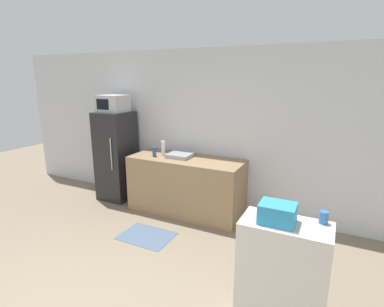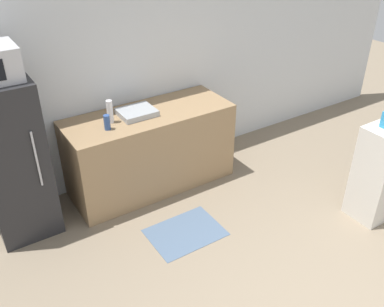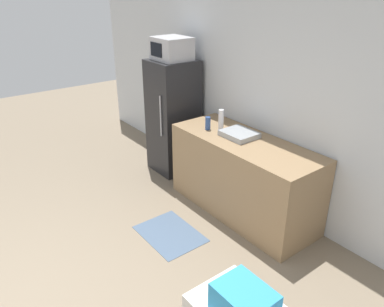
# 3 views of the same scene
# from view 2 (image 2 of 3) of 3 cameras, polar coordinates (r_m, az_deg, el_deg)

# --- Properties ---
(wall_back) EXTENTS (8.00, 0.06, 2.60)m
(wall_back) POSITION_cam_2_polar(r_m,az_deg,el_deg) (4.86, -6.38, 11.72)
(wall_back) COLOR silver
(wall_back) RESTS_ON ground_plane
(refrigerator) EXTENTS (0.56, 0.61, 1.57)m
(refrigerator) POSITION_cam_2_polar(r_m,az_deg,el_deg) (4.31, -22.75, -0.85)
(refrigerator) COLOR #232326
(refrigerator) RESTS_ON ground_plane
(counter) EXTENTS (1.83, 0.70, 0.91)m
(counter) POSITION_cam_2_polar(r_m,az_deg,el_deg) (4.81, -5.56, 0.50)
(counter) COLOR #937551
(counter) RESTS_ON ground_plane
(sink_basin) EXTENTS (0.37, 0.32, 0.06)m
(sink_basin) POSITION_cam_2_polar(r_m,az_deg,el_deg) (4.56, -7.37, 5.47)
(sink_basin) COLOR #9EA3A8
(sink_basin) RESTS_ON counter
(bottle_tall) EXTENTS (0.06, 0.06, 0.24)m
(bottle_tall) POSITION_cam_2_polar(r_m,az_deg,el_deg) (4.41, -10.90, 5.51)
(bottle_tall) COLOR silver
(bottle_tall) RESTS_ON counter
(bottle_short) EXTENTS (0.06, 0.06, 0.15)m
(bottle_short) POSITION_cam_2_polar(r_m,az_deg,el_deg) (4.29, -11.27, 4.09)
(bottle_short) COLOR #2D4C8C
(bottle_short) RESTS_ON counter
(kitchen_rug) EXTENTS (0.73, 0.54, 0.01)m
(kitchen_rug) POSITION_cam_2_polar(r_m,az_deg,el_deg) (4.36, -0.89, -10.45)
(kitchen_rug) COLOR slate
(kitchen_rug) RESTS_ON ground_plane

